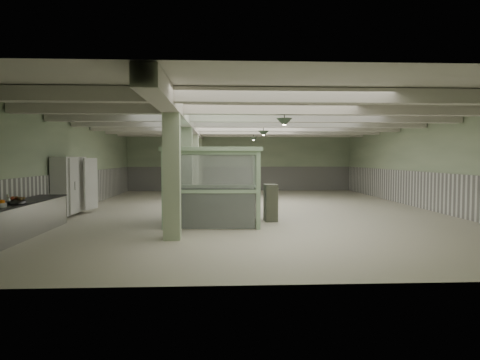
{
  "coord_description": "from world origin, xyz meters",
  "views": [
    {
      "loc": [
        -1.32,
        -16.82,
        2.07
      ],
      "look_at": [
        -0.58,
        -2.08,
        1.3
      ],
      "focal_mm": 32.0,
      "sensor_mm": 36.0,
      "label": 1
    }
  ],
  "objects_px": {
    "prep_counter": "(19,219)",
    "guard_booth": "(213,171)",
    "walkin_cooler": "(70,188)",
    "filing_cabinet": "(271,203)"
  },
  "relations": [
    {
      "from": "walkin_cooler",
      "to": "filing_cabinet",
      "type": "relative_size",
      "value": 1.82
    },
    {
      "from": "prep_counter",
      "to": "guard_booth",
      "type": "bearing_deg",
      "value": 21.67
    },
    {
      "from": "prep_counter",
      "to": "guard_booth",
      "type": "distance_m",
      "value": 5.56
    },
    {
      "from": "guard_booth",
      "to": "prep_counter",
      "type": "bearing_deg",
      "value": -156.1
    },
    {
      "from": "prep_counter",
      "to": "guard_booth",
      "type": "relative_size",
      "value": 1.54
    },
    {
      "from": "prep_counter",
      "to": "filing_cabinet",
      "type": "distance_m",
      "value": 7.33
    },
    {
      "from": "prep_counter",
      "to": "walkin_cooler",
      "type": "distance_m",
      "value": 4.18
    },
    {
      "from": "prep_counter",
      "to": "walkin_cooler",
      "type": "xyz_separation_m",
      "value": [
        -0.08,
        4.14,
        0.54
      ]
    },
    {
      "from": "prep_counter",
      "to": "filing_cabinet",
      "type": "bearing_deg",
      "value": 19.36
    },
    {
      "from": "prep_counter",
      "to": "walkin_cooler",
      "type": "bearing_deg",
      "value": 91.16
    }
  ]
}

